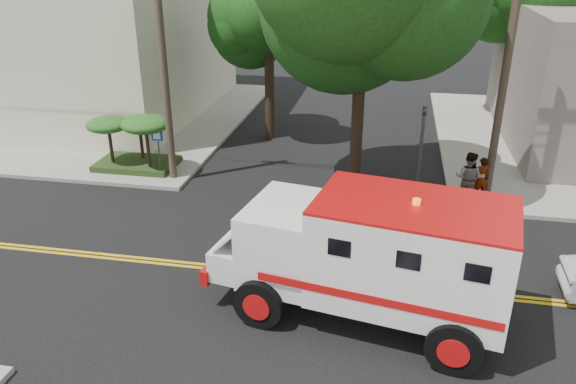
# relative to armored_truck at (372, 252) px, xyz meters

# --- Properties ---
(ground) EXTENTS (100.00, 100.00, 0.00)m
(ground) POSITION_rel_armored_truck_xyz_m (-2.48, 1.51, -1.87)
(ground) COLOR black
(ground) RESTS_ON ground
(sidewalk_nw) EXTENTS (17.00, 17.00, 0.15)m
(sidewalk_nw) POSITION_rel_armored_truck_xyz_m (-15.98, 15.01, -1.79)
(sidewalk_nw) COLOR gray
(sidewalk_nw) RESTS_ON ground
(building_left) EXTENTS (16.00, 14.00, 10.00)m
(building_left) POSITION_rel_armored_truck_xyz_m (-17.98, 16.51, 3.28)
(building_left) COLOR beige
(building_left) RESTS_ON sidewalk_nw
(utility_pole_left) EXTENTS (0.28, 0.28, 9.00)m
(utility_pole_left) POSITION_rel_armored_truck_xyz_m (-8.08, 7.51, 2.63)
(utility_pole_left) COLOR #382D23
(utility_pole_left) RESTS_ON ground
(utility_pole_right) EXTENTS (0.28, 0.28, 9.00)m
(utility_pole_right) POSITION_rel_armored_truck_xyz_m (3.82, 7.71, 2.63)
(utility_pole_right) COLOR #382D23
(utility_pole_right) RESTS_ON ground
(tree_left) EXTENTS (4.48, 4.20, 7.70)m
(tree_left) POSITION_rel_armored_truck_xyz_m (-5.16, 13.29, 3.86)
(tree_left) COLOR black
(tree_left) RESTS_ON ground
(tree_right) EXTENTS (4.80, 4.50, 8.20)m
(tree_right) POSITION_rel_armored_truck_xyz_m (6.36, 17.28, 4.23)
(tree_right) COLOR black
(tree_right) RESTS_ON ground
(traffic_signal) EXTENTS (0.15, 0.18, 3.60)m
(traffic_signal) POSITION_rel_armored_truck_xyz_m (1.32, 7.11, 0.36)
(traffic_signal) COLOR #3F3F42
(traffic_signal) RESTS_ON ground
(accessibility_sign) EXTENTS (0.45, 0.10, 2.02)m
(accessibility_sign) POSITION_rel_armored_truck_xyz_m (-8.68, 7.68, -0.50)
(accessibility_sign) COLOR #3F3F42
(accessibility_sign) RESTS_ON ground
(palm_planter) EXTENTS (3.52, 2.63, 2.36)m
(palm_planter) POSITION_rel_armored_truck_xyz_m (-9.92, 8.13, -0.22)
(palm_planter) COLOR #1E3314
(palm_planter) RESTS_ON sidewalk_nw
(armored_truck) EXTENTS (7.55, 3.93, 3.28)m
(armored_truck) POSITION_rel_armored_truck_xyz_m (0.00, 0.00, 0.00)
(armored_truck) COLOR white
(armored_truck) RESTS_ON ground
(pedestrian_a) EXTENTS (0.66, 0.50, 1.63)m
(pedestrian_a) POSITION_rel_armored_truck_xyz_m (3.51, 7.49, -0.90)
(pedestrian_a) COLOR gray
(pedestrian_a) RESTS_ON sidewalk_ne
(pedestrian_b) EXTENTS (1.14, 1.03, 1.93)m
(pedestrian_b) POSITION_rel_armored_truck_xyz_m (3.02, 7.10, -0.75)
(pedestrian_b) COLOR gray
(pedestrian_b) RESTS_ON sidewalk_ne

